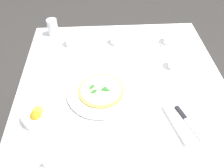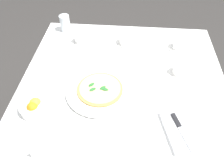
{
  "view_description": "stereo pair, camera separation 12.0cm",
  "coord_description": "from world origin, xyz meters",
  "views": [
    {
      "loc": [
        0.87,
        -0.11,
        1.62
      ],
      "look_at": [
        0.04,
        -0.06,
        0.76
      ],
      "focal_mm": 36.3,
      "sensor_mm": 36.0,
      "label": 1
    },
    {
      "loc": [
        0.87,
        0.01,
        1.62
      ],
      "look_at": [
        0.04,
        -0.06,
        0.76
      ],
      "focal_mm": 36.3,
      "sensor_mm": 36.0,
      "label": 2
    }
  ],
  "objects": [
    {
      "name": "ground_plane",
      "position": [
        0.0,
        0.0,
        0.0
      ],
      "size": [
        8.0,
        8.0,
        0.0
      ],
      "primitive_type": "plane",
      "color": "#33302D"
    },
    {
      "name": "coffee_cup_center_back",
      "position": [
        -0.34,
        -0.3,
        0.77
      ],
      "size": [
        0.13,
        0.13,
        0.07
      ],
      "color": "white",
      "rests_on": "dining_table"
    },
    {
      "name": "coffee_cup_far_left",
      "position": [
        -0.34,
        -0.01,
        0.76
      ],
      "size": [
        0.13,
        0.13,
        0.06
      ],
      "color": "white",
      "rests_on": "dining_table"
    },
    {
      "name": "water_glass_back_corner",
      "position": [
        -0.47,
        -0.43,
        0.78
      ],
      "size": [
        0.07,
        0.07,
        0.11
      ],
      "color": "white",
      "rests_on": "dining_table"
    },
    {
      "name": "dining_table",
      "position": [
        0.0,
        0.0,
        0.61
      ],
      "size": [
        1.12,
        1.12,
        0.74
      ],
      "color": "white",
      "rests_on": "ground_plane"
    },
    {
      "name": "dinner_knife",
      "position": [
        0.3,
        0.27,
        0.76
      ],
      "size": [
        0.19,
        0.08,
        0.01
      ],
      "rotation": [
        0.0,
        0.0,
        0.34
      ],
      "color": "silver",
      "rests_on": "napkin_folded"
    },
    {
      "name": "pizza",
      "position": [
        0.09,
        -0.12,
        0.76
      ],
      "size": [
        0.24,
        0.24,
        0.02
      ],
      "color": "tan",
      "rests_on": "pizza_plate"
    },
    {
      "name": "napkin_folded",
      "position": [
        0.3,
        0.27,
        0.75
      ],
      "size": [
        0.25,
        0.18,
        0.02
      ],
      "rotation": [
        0.0,
        0.0,
        0.25
      ],
      "color": "white",
      "rests_on": "dining_table"
    },
    {
      "name": "coffee_cup_left_edge",
      "position": [
        -0.09,
        0.31,
        0.76
      ],
      "size": [
        0.13,
        0.13,
        0.06
      ],
      "color": "white",
      "rests_on": "dining_table"
    },
    {
      "name": "pizza_plate",
      "position": [
        0.09,
        -0.12,
        0.75
      ],
      "size": [
        0.35,
        0.35,
        0.02
      ],
      "color": "white",
      "rests_on": "dining_table"
    },
    {
      "name": "menu_card",
      "position": [
        0.44,
        -0.32,
        0.77
      ],
      "size": [
        0.07,
        0.07,
        0.06
      ],
      "rotation": [
        0.0,
        0.0,
        2.34
      ],
      "color": "white",
      "rests_on": "dining_table"
    },
    {
      "name": "coffee_cup_right_edge",
      "position": [
        -0.33,
        0.34,
        0.77
      ],
      "size": [
        0.13,
        0.13,
        0.07
      ],
      "color": "white",
      "rests_on": "dining_table"
    },
    {
      "name": "citrus_bowl",
      "position": [
        0.23,
        -0.41,
        0.76
      ],
      "size": [
        0.15,
        0.15,
        0.07
      ],
      "color": "white",
      "rests_on": "dining_table"
    }
  ]
}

